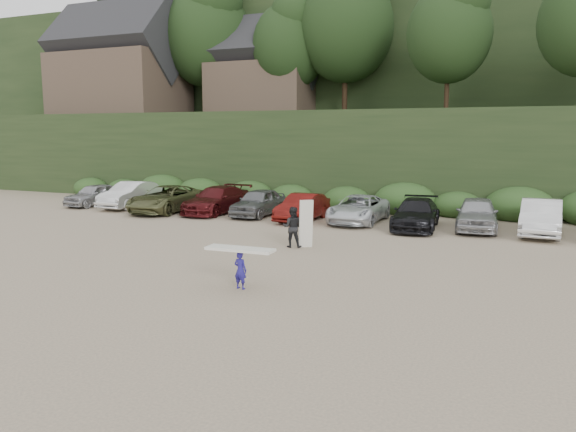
% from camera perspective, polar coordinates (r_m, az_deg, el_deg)
% --- Properties ---
extents(ground, '(120.00, 120.00, 0.00)m').
position_cam_1_polar(ground, '(19.85, -0.80, -5.07)').
color(ground, tan).
rests_on(ground, ground).
extents(hillside_backdrop, '(90.00, 41.50, 28.00)m').
position_cam_1_polar(hillside_backdrop, '(54.55, 14.99, 15.17)').
color(hillside_backdrop, black).
rests_on(hillside_backdrop, ground).
extents(parked_cars, '(36.98, 6.28, 1.61)m').
position_cam_1_polar(parked_cars, '(29.03, 7.64, 0.72)').
color(parked_cars, '#9C9CA0').
rests_on(parked_cars, ground).
extents(child_surfer, '(2.12, 0.66, 1.26)m').
position_cam_1_polar(child_surfer, '(16.85, -4.88, -4.58)').
color(child_surfer, navy).
rests_on(child_surfer, ground).
extents(adult_surfer, '(1.32, 0.80, 1.97)m').
position_cam_1_polar(adult_surfer, '(22.82, 0.57, -1.10)').
color(adult_surfer, black).
rests_on(adult_surfer, ground).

